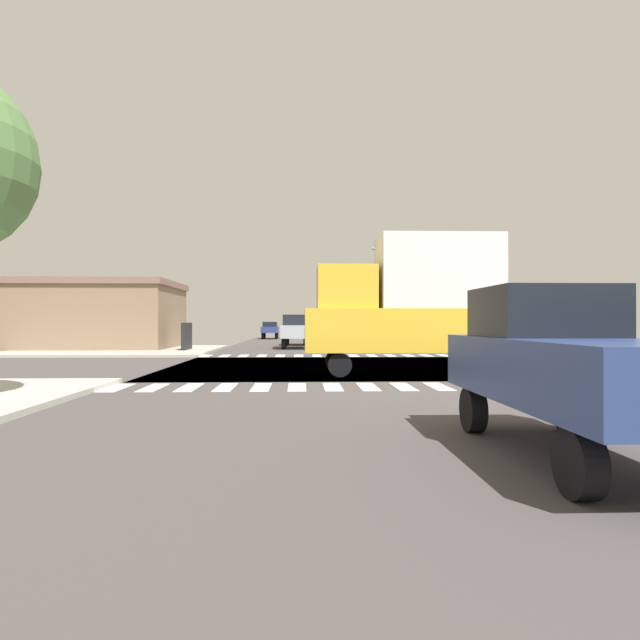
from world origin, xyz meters
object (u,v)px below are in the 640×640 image
(box_truck_crossing_1, at_px, (414,301))
(sedan_leading_1, at_px, (296,331))
(traffic_signal_mast, at_px, (440,271))
(bank_building, at_px, (78,315))
(sedan_trailing_2, at_px, (270,329))
(suv_farside_1, at_px, (295,328))
(pickup_nearside_1, at_px, (566,360))
(street_lamp, at_px, (423,282))

(box_truck_crossing_1, relative_size, sedan_leading_1, 1.67)
(traffic_signal_mast, xyz_separation_m, bank_building, (-22.60, 6.91, -2.38))
(traffic_signal_mast, relative_size, bank_building, 0.44)
(bank_building, bearing_deg, sedan_trailing_2, 64.20)
(suv_farside_1, bearing_deg, traffic_signal_mast, 135.03)
(box_truck_crossing_1, xyz_separation_m, sedan_leading_1, (-4.33, 25.23, -1.45))
(sedan_leading_1, bearing_deg, sedan_trailing_2, -79.77)
(bank_building, xyz_separation_m, box_truck_crossing_1, (18.81, -18.10, 0.29))
(pickup_nearside_1, distance_m, sedan_trailing_2, 54.12)
(suv_farside_1, xyz_separation_m, box_truck_crossing_1, (4.33, -19.30, 1.17))
(bank_building, height_order, suv_farside_1, bank_building)
(suv_farside_1, relative_size, sedan_trailing_2, 1.07)
(street_lamp, xyz_separation_m, bank_building, (-24.38, -5.32, -2.67))
(bank_building, height_order, pickup_nearside_1, bank_building)
(street_lamp, relative_size, sedan_trailing_2, 1.93)
(street_lamp, bearing_deg, box_truck_crossing_1, -103.38)
(sedan_leading_1, bearing_deg, traffic_signal_mast, 120.04)
(street_lamp, xyz_separation_m, sedan_trailing_2, (-12.90, 18.43, -3.83))
(street_lamp, bearing_deg, pickup_nearside_1, -99.50)
(bank_building, distance_m, box_truck_crossing_1, 26.10)
(traffic_signal_mast, height_order, street_lamp, street_lamp)
(street_lamp, distance_m, sedan_trailing_2, 22.82)
(box_truck_crossing_1, bearing_deg, sedan_leading_1, 9.73)
(bank_building, height_order, sedan_trailing_2, bank_building)
(street_lamp, height_order, box_truck_crossing_1, street_lamp)
(box_truck_crossing_1, bearing_deg, street_lamp, -13.38)
(suv_farside_1, xyz_separation_m, sedan_trailing_2, (-3.00, 22.55, -0.28))
(box_truck_crossing_1, distance_m, sedan_leading_1, 25.64)
(pickup_nearside_1, bearing_deg, bank_building, 121.71)
(street_lamp, bearing_deg, sedan_trailing_2, 124.98)
(box_truck_crossing_1, xyz_separation_m, sedan_trailing_2, (-7.33, 41.85, -1.45))
(pickup_nearside_1, height_order, sedan_leading_1, pickup_nearside_1)
(suv_farside_1, bearing_deg, pickup_nearside_1, 97.33)
(traffic_signal_mast, distance_m, bank_building, 23.76)
(box_truck_crossing_1, bearing_deg, bank_building, 46.11)
(suv_farside_1, relative_size, box_truck_crossing_1, 0.64)
(traffic_signal_mast, xyz_separation_m, suv_farside_1, (-8.12, 8.11, -3.27))
(bank_building, distance_m, sedan_leading_1, 16.19)
(traffic_signal_mast, height_order, pickup_nearside_1, traffic_signal_mast)
(bank_building, bearing_deg, traffic_signal_mast, -17.00)
(box_truck_crossing_1, relative_size, sedan_trailing_2, 1.67)
(pickup_nearside_1, distance_m, suv_farside_1, 31.37)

